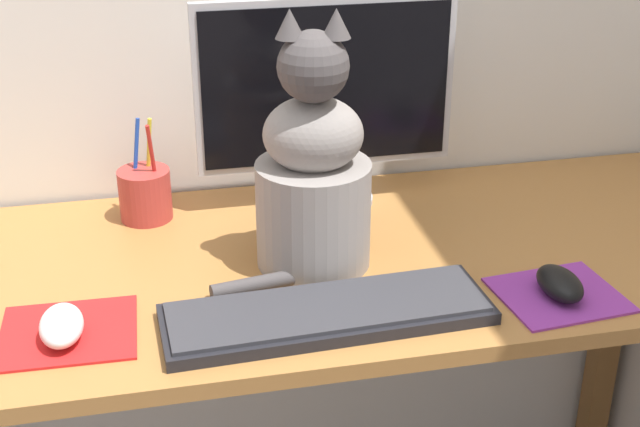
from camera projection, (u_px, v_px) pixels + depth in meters
The scene contains 9 objects.
desk at pixel (324, 312), 1.46m from camera, with size 1.47×0.60×0.74m.
monitor at pixel (326, 98), 1.52m from camera, with size 0.45×0.17×0.37m.
keyboard at pixel (327, 313), 1.24m from camera, with size 0.47×0.16×0.02m.
mousepad_left at pixel (68, 332), 1.21m from camera, with size 0.19×0.17×0.00m.
mousepad_right at pixel (559, 295), 1.30m from camera, with size 0.19×0.17×0.00m.
computer_mouse_left at pixel (61, 326), 1.19m from camera, with size 0.06×0.10×0.04m.
computer_mouse_right at pixel (560, 283), 1.29m from camera, with size 0.06×0.10×0.04m.
cat at pixel (313, 175), 1.33m from camera, with size 0.27×0.20×0.40m.
pen_cup at pixel (145, 193), 1.52m from camera, with size 0.09×0.09×0.18m.
Camera 1 is at (-0.27, -1.22, 1.41)m, focal length 50.00 mm.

